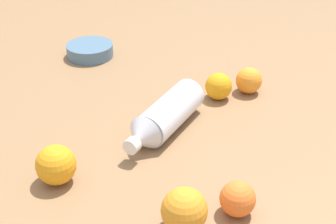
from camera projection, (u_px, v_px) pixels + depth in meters
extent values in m
plane|color=olive|center=(170.00, 128.00, 1.13)|extent=(2.40, 2.40, 0.00)
cylinder|color=silver|center=(168.00, 112.00, 1.11)|extent=(0.20, 0.16, 0.07)
cone|color=silver|center=(140.00, 138.00, 1.03)|extent=(0.07, 0.09, 0.07)
cylinder|color=white|center=(132.00, 145.00, 1.00)|extent=(0.03, 0.04, 0.03)
sphere|color=orange|center=(249.00, 80.00, 1.25)|extent=(0.06, 0.06, 0.06)
sphere|color=orange|center=(219.00, 86.00, 1.23)|extent=(0.07, 0.07, 0.07)
sphere|color=orange|center=(56.00, 165.00, 0.95)|extent=(0.08, 0.08, 0.08)
sphere|color=orange|center=(184.00, 210.00, 0.84)|extent=(0.08, 0.08, 0.08)
sphere|color=orange|center=(238.00, 199.00, 0.88)|extent=(0.06, 0.06, 0.06)
cylinder|color=slate|center=(90.00, 50.00, 1.44)|extent=(0.13, 0.13, 0.04)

